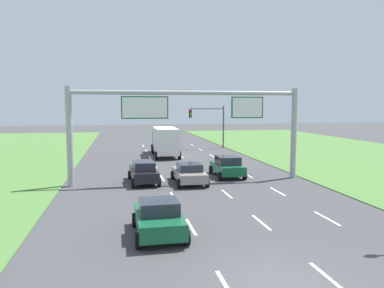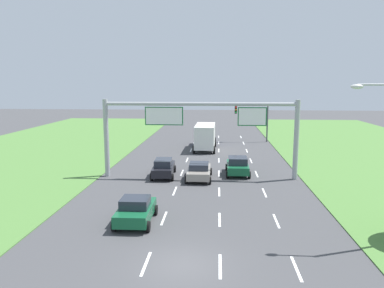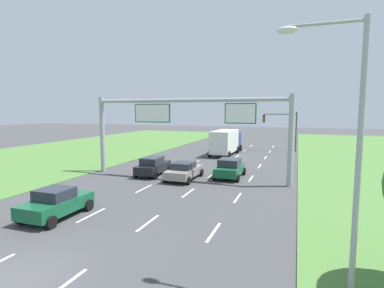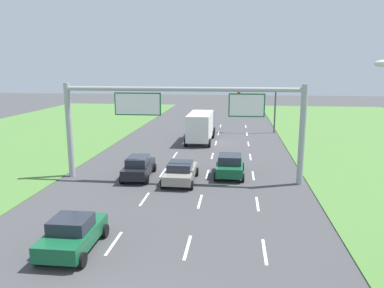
% 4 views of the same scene
% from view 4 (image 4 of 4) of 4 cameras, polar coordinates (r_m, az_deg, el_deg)
% --- Properties ---
extents(lane_dashes_inner_left, '(0.14, 62.40, 0.01)m').
position_cam_4_polar(lane_dashes_inner_left, '(23.89, -7.26, -8.32)').
color(lane_dashes_inner_left, white).
rests_on(lane_dashes_inner_left, ground_plane).
extents(lane_dashes_inner_right, '(0.14, 62.40, 0.01)m').
position_cam_4_polar(lane_dashes_inner_right, '(23.32, 1.22, -8.73)').
color(lane_dashes_inner_right, white).
rests_on(lane_dashes_inner_right, ground_plane).
extents(lane_dashes_slip, '(0.14, 62.40, 0.01)m').
position_cam_4_polar(lane_dashes_slip, '(23.28, 9.94, -8.95)').
color(lane_dashes_slip, white).
rests_on(lane_dashes_slip, ground_plane).
extents(car_near_red, '(2.23, 4.39, 1.48)m').
position_cam_4_polar(car_near_red, '(26.87, -1.76, -4.27)').
color(car_near_red, gray).
rests_on(car_near_red, ground_plane).
extents(car_lead_silver, '(2.22, 3.94, 1.59)m').
position_cam_4_polar(car_lead_silver, '(18.10, -17.73, -12.90)').
color(car_lead_silver, '#145633').
rests_on(car_lead_silver, ground_plane).
extents(car_mid_lane, '(2.21, 4.10, 1.65)m').
position_cam_4_polar(car_mid_lane, '(28.47, 5.78, -3.24)').
color(car_mid_lane, '#145633').
rests_on(car_mid_lane, ground_plane).
extents(car_far_ahead, '(2.21, 4.45, 1.62)m').
position_cam_4_polar(car_far_ahead, '(28.21, -8.14, -3.46)').
color(car_far_ahead, black).
rests_on(car_far_ahead, ground_plane).
extents(box_truck, '(2.80, 8.54, 3.20)m').
position_cam_4_polar(box_truck, '(41.63, 1.40, 2.87)').
color(box_truck, navy).
rests_on(box_truck, ground_plane).
extents(sign_gantry, '(17.24, 0.44, 7.00)m').
position_cam_4_polar(sign_gantry, '(26.52, -1.56, 4.64)').
color(sign_gantry, '#9EA0A5').
rests_on(sign_gantry, ground_plane).
extents(traffic_light_mast, '(4.76, 0.49, 5.60)m').
position_cam_4_polar(traffic_light_mast, '(47.41, 10.25, 6.37)').
color(traffic_light_mast, '#47494F').
rests_on(traffic_light_mast, ground_plane).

